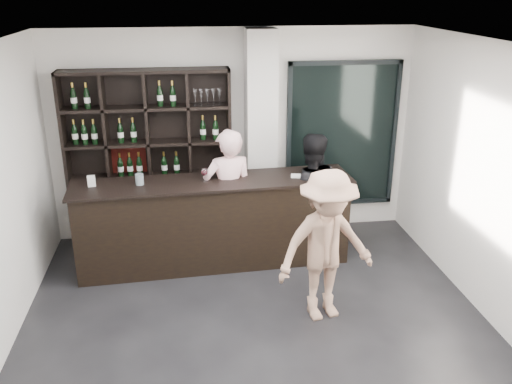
{
  "coord_description": "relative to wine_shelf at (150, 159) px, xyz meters",
  "views": [
    {
      "loc": [
        -0.67,
        -4.55,
        3.42
      ],
      "look_at": [
        0.1,
        1.1,
        1.22
      ],
      "focal_mm": 38.0,
      "sensor_mm": 36.0,
      "label": 1
    }
  ],
  "objects": [
    {
      "name": "floor",
      "position": [
        1.15,
        -2.57,
        -1.2
      ],
      "size": [
        5.0,
        5.5,
        0.01
      ],
      "primitive_type": "cube",
      "color": "black",
      "rests_on": "ground"
    },
    {
      "name": "wine_shelf",
      "position": [
        0.0,
        0.0,
        0.0
      ],
      "size": [
        2.2,
        0.35,
        2.4
      ],
      "primitive_type": null,
      "color": "black",
      "rests_on": "floor"
    },
    {
      "name": "structural_column",
      "position": [
        1.5,
        -0.1,
        0.25
      ],
      "size": [
        0.4,
        0.4,
        2.9
      ],
      "primitive_type": "cube",
      "color": "silver",
      "rests_on": "floor"
    },
    {
      "name": "glass_panel",
      "position": [
        2.7,
        0.12,
        0.2
      ],
      "size": [
        1.6,
        0.08,
        2.1
      ],
      "color": "black",
      "rests_on": "floor"
    },
    {
      "name": "tasting_counter",
      "position": [
        0.8,
        -0.82,
        -0.63
      ],
      "size": [
        3.47,
        0.72,
        1.14
      ],
      "rotation": [
        0.0,
        0.0,
        0.05
      ],
      "color": "black",
      "rests_on": "floor"
    },
    {
      "name": "taster_pink",
      "position": [
        1.0,
        -0.72,
        -0.32
      ],
      "size": [
        0.71,
        0.52,
        1.77
      ],
      "primitive_type": "imported",
      "rotation": [
        0.0,
        0.0,
        3.31
      ],
      "color": "#F8C2C3",
      "rests_on": "floor"
    },
    {
      "name": "taster_black",
      "position": [
        2.06,
        -0.72,
        -0.36
      ],
      "size": [
        0.83,
        0.65,
        1.68
      ],
      "primitive_type": "imported",
      "rotation": [
        0.0,
        0.0,
        3.12
      ],
      "color": "black",
      "rests_on": "floor"
    },
    {
      "name": "customer",
      "position": [
        1.9,
        -2.17,
        -0.36
      ],
      "size": [
        1.2,
        0.84,
        1.69
      ],
      "primitive_type": "imported",
      "rotation": [
        0.0,
        0.0,
        0.21
      ],
      "color": "tan",
      "rests_on": "floor"
    },
    {
      "name": "wine_glass",
      "position": [
        0.7,
        -0.83,
        0.04
      ],
      "size": [
        0.11,
        0.11,
        0.19
      ],
      "primitive_type": null,
      "rotation": [
        0.0,
        0.0,
        -0.42
      ],
      "color": "white",
      "rests_on": "tasting_counter"
    },
    {
      "name": "spit_cup",
      "position": [
        -0.09,
        -0.83,
        0.01
      ],
      "size": [
        0.1,
        0.1,
        0.13
      ],
      "primitive_type": "cylinder",
      "rotation": [
        0.0,
        0.0,
        -0.04
      ],
      "color": "silver",
      "rests_on": "tasting_counter"
    },
    {
      "name": "napkin_stack",
      "position": [
        1.85,
        -0.8,
        -0.05
      ],
      "size": [
        0.14,
        0.14,
        0.02
      ],
      "primitive_type": "cube",
      "rotation": [
        0.0,
        0.0,
        -0.22
      ],
      "color": "white",
      "rests_on": "tasting_counter"
    },
    {
      "name": "card_stand",
      "position": [
        -0.65,
        -0.82,
        0.01
      ],
      "size": [
        0.1,
        0.05,
        0.14
      ],
      "primitive_type": "cube",
      "rotation": [
        0.0,
        0.0,
        0.1
      ],
      "color": "white",
      "rests_on": "tasting_counter"
    }
  ]
}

